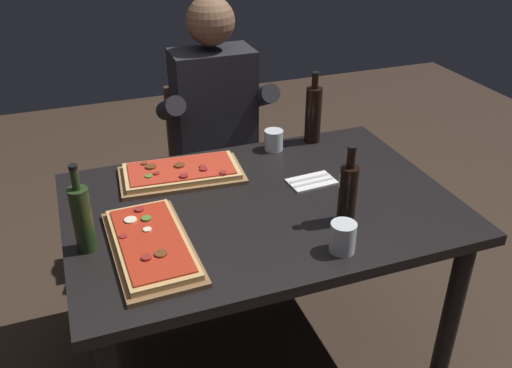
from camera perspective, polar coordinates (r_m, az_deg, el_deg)
name	(u,v)px	position (r m, az deg, el deg)	size (l,w,h in m)	color
ground_plane	(260,347)	(2.48, 0.41, -16.64)	(6.40, 6.40, 0.00)	#38281E
dining_table	(261,224)	(2.06, 0.48, -4.16)	(1.40, 0.96, 0.74)	black
pizza_rectangular_front	(181,173)	(2.18, -7.76, 1.16)	(0.50, 0.29, 0.05)	olive
pizza_rectangular_left	(151,244)	(1.79, -10.85, -6.20)	(0.26, 0.51, 0.05)	brown
wine_bottle_dark	(313,114)	(2.44, 5.98, 7.30)	(0.07, 0.07, 0.32)	black
oil_bottle_amber	(82,217)	(1.79, -17.63, -3.34)	(0.06, 0.06, 0.30)	#233819
vinegar_bottle_green	(348,192)	(1.87, 9.53, -0.82)	(0.06, 0.06, 0.29)	black
tumbler_near_camera	(343,239)	(1.76, 9.01, -5.66)	(0.08, 0.08, 0.10)	silver
tumbler_far_side	(274,141)	(2.38, 1.85, 4.47)	(0.08, 0.08, 0.09)	silver
napkin_cutlery_set	(312,181)	(2.14, 5.81, 0.26)	(0.19, 0.12, 0.01)	white
diner_chair	(212,161)	(2.86, -4.58, 2.41)	(0.44, 0.44, 0.87)	#3D2B1E
seated_diner	(217,124)	(2.64, -4.07, 6.22)	(0.53, 0.41, 1.33)	#23232D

